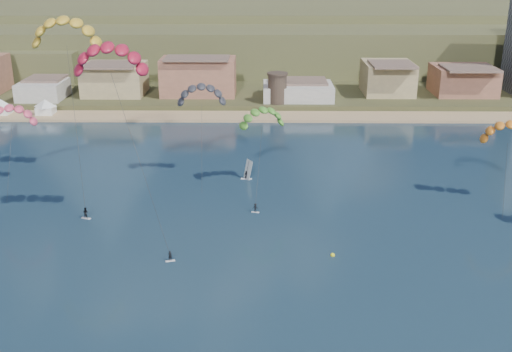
# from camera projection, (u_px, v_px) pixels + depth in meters

# --- Properties ---
(beach) EXTENTS (2200.00, 12.00, 0.90)m
(beach) POSITION_uv_depth(u_px,v_px,m) (259.00, 116.00, 167.34)
(beach) COLOR tan
(beach) RESTS_ON ground
(foothills) EXTENTS (940.00, 210.00, 18.00)m
(foothills) POSITION_uv_depth(u_px,v_px,m) (310.00, 28.00, 282.81)
(foothills) COLOR brown
(foothills) RESTS_ON ground
(town) EXTENTS (400.00, 24.00, 12.00)m
(town) POSITION_uv_depth(u_px,v_px,m) (123.00, 76.00, 180.14)
(town) COLOR beige
(town) RESTS_ON ground
(watchtower) EXTENTS (5.82, 5.82, 8.60)m
(watchtower) POSITION_uv_depth(u_px,v_px,m) (277.00, 88.00, 172.69)
(watchtower) COLOR #47382D
(watchtower) RESTS_ON ground
(kitesurfer_red) EXTENTS (15.43, 12.96, 32.00)m
(kitesurfer_red) POSITION_uv_depth(u_px,v_px,m) (109.00, 54.00, 89.33)
(kitesurfer_red) COLOR silver
(kitesurfer_red) RESTS_ON ground
(kitesurfer_yellow) EXTENTS (13.24, 19.97, 34.38)m
(kitesurfer_yellow) POSITION_uv_depth(u_px,v_px,m) (65.00, 28.00, 109.28)
(kitesurfer_yellow) COLOR silver
(kitesurfer_yellow) RESTS_ON ground
(kitesurfer_green) EXTENTS (9.60, 15.73, 18.22)m
(kitesurfer_green) POSITION_uv_depth(u_px,v_px,m) (262.00, 115.00, 112.77)
(kitesurfer_green) COLOR silver
(kitesurfer_green) RESTS_ON ground
(distant_kite_pink) EXTENTS (10.06, 7.02, 17.98)m
(distant_kite_pink) POSITION_uv_depth(u_px,v_px,m) (10.00, 112.00, 112.34)
(distant_kite_pink) COLOR #262626
(distant_kite_pink) RESTS_ON ground
(distant_kite_dark) EXTENTS (9.93, 6.32, 20.81)m
(distant_kite_dark) POSITION_uv_depth(u_px,v_px,m) (201.00, 91.00, 115.36)
(distant_kite_dark) COLOR #262626
(distant_kite_dark) RESTS_ON ground
(distant_kite_orange) EXTENTS (10.29, 7.05, 16.95)m
(distant_kite_orange) POSITION_uv_depth(u_px,v_px,m) (510.00, 129.00, 106.23)
(distant_kite_orange) COLOR #262626
(distant_kite_orange) RESTS_ON ground
(windsurfer) EXTENTS (2.23, 2.43, 3.87)m
(windsurfer) POSITION_uv_depth(u_px,v_px,m) (247.00, 173.00, 121.57)
(windsurfer) COLOR silver
(windsurfer) RESTS_ON ground
(buoy) EXTENTS (0.66, 0.66, 0.66)m
(buoy) POSITION_uv_depth(u_px,v_px,m) (333.00, 255.00, 91.26)
(buoy) COLOR yellow
(buoy) RESTS_ON ground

